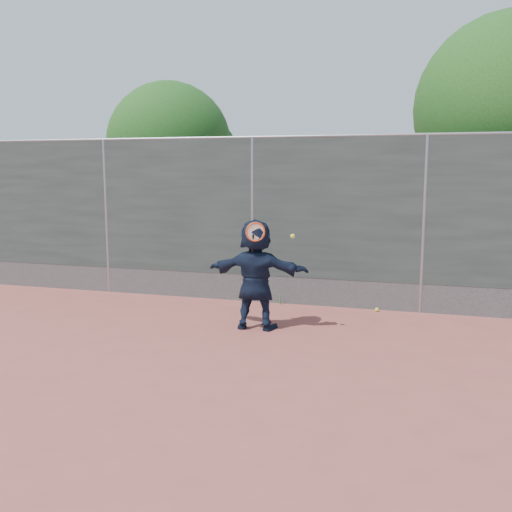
# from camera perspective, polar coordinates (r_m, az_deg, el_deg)

# --- Properties ---
(ground) EXTENTS (80.00, 80.00, 0.00)m
(ground) POSITION_cam_1_polar(r_m,az_deg,el_deg) (7.49, -8.16, -10.40)
(ground) COLOR #9E4C42
(ground) RESTS_ON ground
(player) EXTENTS (1.59, 0.54, 1.70)m
(player) POSITION_cam_1_polar(r_m,az_deg,el_deg) (8.69, 0.00, -1.84)
(player) COLOR #121C32
(player) RESTS_ON ground
(ball_ground) EXTENTS (0.07, 0.07, 0.07)m
(ball_ground) POSITION_cam_1_polar(r_m,az_deg,el_deg) (10.09, 11.99, -5.27)
(ball_ground) COLOR yellow
(ball_ground) RESTS_ON ground
(fence) EXTENTS (20.00, 0.06, 3.03)m
(fence) POSITION_cam_1_polar(r_m,az_deg,el_deg) (10.40, -0.36, 3.98)
(fence) COLOR #38423D
(fence) RESTS_ON ground
(swing_action) EXTENTS (0.72, 0.17, 0.51)m
(swing_action) POSITION_cam_1_polar(r_m,az_deg,el_deg) (8.38, 0.30, 2.27)
(swing_action) COLOR #E44A15
(swing_action) RESTS_ON ground
(tree_left) EXTENTS (3.15, 3.00, 4.53)m
(tree_left) POSITION_cam_1_polar(r_m,az_deg,el_deg) (14.23, -7.99, 10.64)
(tree_left) COLOR #382314
(tree_left) RESTS_ON ground
(weed_clump) EXTENTS (0.68, 0.07, 0.30)m
(weed_clump) POSITION_cam_1_polar(r_m,az_deg,el_deg) (10.43, 1.02, -4.07)
(weed_clump) COLOR #387226
(weed_clump) RESTS_ON ground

